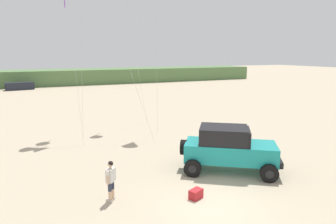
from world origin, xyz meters
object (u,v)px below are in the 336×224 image
jeep (229,148)px  cooler_box (196,194)px  person_watching (111,179)px  distant_sedan (20,86)px

jeep → cooler_box: jeep is taller
person_watching → jeep: bearing=6.5°
jeep → distant_sedan: jeep is taller
jeep → person_watching: size_ratio=2.96×
person_watching → distant_sedan: (-4.53, 42.99, -0.34)m
jeep → person_watching: jeep is taller
jeep → cooler_box: bearing=-146.8°
cooler_box → jeep: bearing=9.2°
person_watching → cooler_box: (3.18, -1.21, -0.75)m
person_watching → cooler_box: bearing=-20.9°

